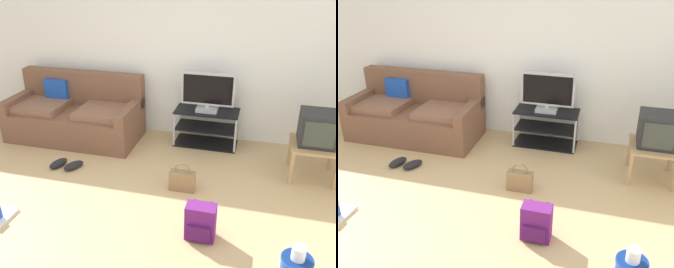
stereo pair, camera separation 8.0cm
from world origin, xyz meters
The scene contains 10 objects.
ground_plane centered at (0.00, 0.00, -0.01)m, with size 9.00×9.80×0.02m, color tan.
wall_back centered at (0.00, 2.45, 1.35)m, with size 9.00×0.10×2.70m, color white.
couch centered at (-1.04, 1.90, 0.34)m, with size 1.90×0.90×0.93m.
tv_stand centered at (0.88, 2.13, 0.26)m, with size 0.89×0.44×0.52m.
flat_tv centered at (0.88, 2.11, 0.78)m, with size 0.73×0.22×0.54m.
side_table centered at (2.27, 1.57, 0.38)m, with size 0.56×0.56×0.44m.
crt_tv centered at (2.27, 1.59, 0.64)m, with size 0.41×0.40×0.40m.
backpack centered at (1.16, 0.12, 0.18)m, with size 0.28×0.24×0.36m.
handbag centered at (0.81, 0.88, 0.13)m, with size 0.29×0.13×0.35m.
sneakers_pair centered at (-0.74, 0.98, 0.04)m, with size 0.44×0.30×0.09m.
Camera 2 is at (1.66, -2.64, 2.40)m, focal length 39.51 mm.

